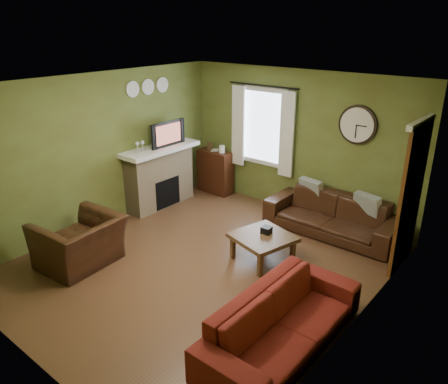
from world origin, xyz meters
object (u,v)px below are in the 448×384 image
Objects in this scene: sofa_brown at (332,215)px; coffee_table at (263,248)px; bookshelf at (215,172)px; sofa_red at (283,322)px; armchair at (80,242)px.

coffee_table is at bearing -104.12° from sofa_brown.
sofa_brown is 1.54m from coffee_table.
coffee_table is (2.38, -1.70, -0.23)m from bookshelf.
sofa_red is 3.24m from armchair.
armchair reaches higher than sofa_brown.
bookshelf is at bearing 144.36° from coffee_table.
armchair is 2.68m from coffee_table.
sofa_brown is 2.82× the size of coffee_table.
bookshelf is at bearing 49.31° from sofa_red.
bookshelf is 3.49m from armchair.
sofa_red is at bearing 91.61° from armchair.
sofa_red is (0.84, -2.88, -0.01)m from sofa_brown.
sofa_red is (3.59, -3.09, -0.12)m from bookshelf.
sofa_brown is at bearing 138.73° from armchair.
sofa_brown is 3.00m from sofa_red.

